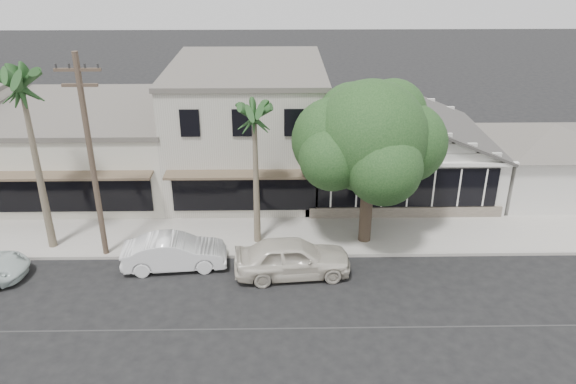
{
  "coord_description": "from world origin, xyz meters",
  "views": [
    {
      "loc": [
        -1.3,
        -16.4,
        13.03
      ],
      "look_at": [
        -0.91,
        6.0,
        2.7
      ],
      "focal_mm": 35.0,
      "sensor_mm": 36.0,
      "label": 1
    }
  ],
  "objects_px": {
    "car_0": "(292,257)",
    "shade_tree": "(368,138)",
    "car_1": "(175,252)",
    "utility_pole": "(91,155)"
  },
  "relations": [
    {
      "from": "utility_pole",
      "to": "car_1",
      "type": "relative_size",
      "value": 2.06
    },
    {
      "from": "car_1",
      "to": "utility_pole",
      "type": "bearing_deg",
      "value": 68.3
    },
    {
      "from": "utility_pole",
      "to": "shade_tree",
      "type": "xyz_separation_m",
      "value": [
        11.57,
        1.24,
        0.22
      ]
    },
    {
      "from": "car_0",
      "to": "car_1",
      "type": "distance_m",
      "value": 5.05
    },
    {
      "from": "utility_pole",
      "to": "car_0",
      "type": "relative_size",
      "value": 1.86
    },
    {
      "from": "shade_tree",
      "to": "utility_pole",
      "type": "bearing_deg",
      "value": -173.86
    },
    {
      "from": "utility_pole",
      "to": "car_0",
      "type": "distance_m",
      "value": 9.28
    },
    {
      "from": "car_0",
      "to": "shade_tree",
      "type": "relative_size",
      "value": 0.63
    },
    {
      "from": "car_1",
      "to": "shade_tree",
      "type": "relative_size",
      "value": 0.57
    },
    {
      "from": "car_0",
      "to": "shade_tree",
      "type": "height_order",
      "value": "shade_tree"
    }
  ]
}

